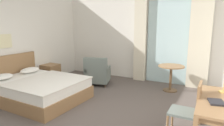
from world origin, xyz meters
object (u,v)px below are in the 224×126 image
Objects in this scene: nightstand at (51,73)px; framed_picture at (4,41)px; bed at (37,88)px; desk_chair at (190,108)px; closed_book at (216,102)px; writing_desk at (221,106)px; round_cafe_table at (171,72)px; armchair_by_window at (97,74)px.

framed_picture is at bearing -99.99° from nightstand.
desk_chair is at bearing -1.18° from bed.
desk_chair is at bearing 133.00° from closed_book.
bed is at bearing -58.14° from nightstand.
writing_desk is 0.46m from desk_chair.
bed is 3.58m from desk_chair.
nightstand is 1.76m from framed_picture.
writing_desk is (4.00, -0.16, 0.39)m from bed.
framed_picture is (-5.06, 0.16, 0.73)m from writing_desk.
desk_chair is 1.32× the size of round_cafe_table.
desk_chair reaches higher than writing_desk.
armchair_by_window is (0.71, 1.71, 0.06)m from bed.
writing_desk is 5.12m from framed_picture.
nightstand is at bearing -166.93° from round_cafe_table.
framed_picture is at bearing 162.91° from closed_book.
framed_picture reaches higher than armchair_by_window.
writing_desk is 5.66× the size of closed_book.
desk_chair is 2.38m from round_cafe_table.
closed_book reaches higher than writing_desk.
round_cafe_table is (2.81, 2.18, 0.25)m from bed.
closed_book is at bearing -19.10° from nightstand.
armchair_by_window is (-3.29, 1.87, -0.33)m from writing_desk.
nightstand is at bearing 80.01° from framed_picture.
armchair_by_window is 2.69m from framed_picture.
bed is 2.57× the size of armchair_by_window.
framed_picture is at bearing -135.94° from armchair_by_window.
desk_chair is 4.72m from framed_picture.
framed_picture is (-1.07, -0.00, 1.12)m from bed.
closed_book reaches higher than nightstand.
armchair_by_window is at bearing 67.54° from bed.
desk_chair is 3.90× the size of closed_book.
armchair_by_window is at bearing -167.48° from round_cafe_table.
closed_book is 2.75m from round_cafe_table.
bed is 4.04× the size of nightstand.
writing_desk is 1.58× the size of armchair_by_window.
armchair_by_window is at bearing 150.35° from writing_desk.
bed is 1.63× the size of writing_desk.
bed is at bearing -112.46° from armchair_by_window.
armchair_by_window is 1.22× the size of round_cafe_table.
closed_book is 0.59× the size of framed_picture.
closed_book is (3.93, -0.31, 0.49)m from bed.
closed_book is at bearing -112.52° from writing_desk.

